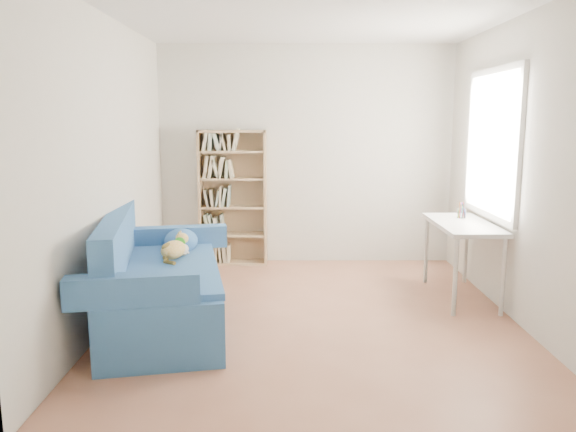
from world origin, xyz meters
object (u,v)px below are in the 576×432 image
Objects in this scene: sofa at (157,285)px; bookshelf at (233,203)px; pen_cup at (462,212)px; desk at (463,231)px.

sofa is 2.14m from bookshelf.
bookshelf is 9.59× the size of pen_cup.
sofa reaches higher than desk.
bookshelf is at bearing 155.99° from pen_cup.
sofa reaches higher than pen_cup.
desk is at bearing 3.81° from sofa.
desk is (2.34, -1.33, -0.07)m from bookshelf.
desk is 6.81× the size of pen_cup.
sofa is at bearing -160.88° from pen_cup.
bookshelf reaches higher than sofa.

